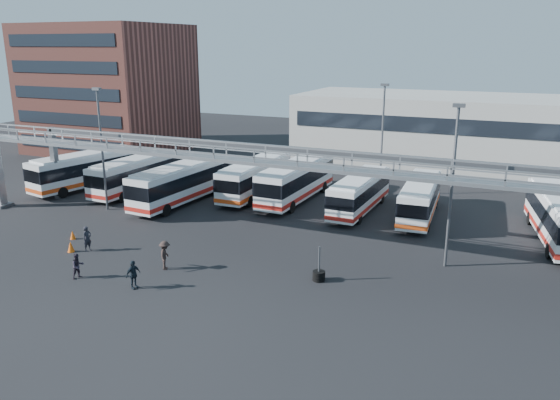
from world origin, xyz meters
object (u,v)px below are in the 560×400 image
at_px(bus_6, 420,198).
at_px(cone_left, 71,247).
at_px(light_pole_left, 102,143).
at_px(bus_4, 296,179).
at_px(bus_0, 87,169).
at_px(pedestrian_c, 165,255).
at_px(tire_stack, 319,275).
at_px(pedestrian_b, 78,266).
at_px(light_pole_back, 382,134).
at_px(bus_1, 137,173).
at_px(bus_5, 360,192).
at_px(light_pole_mid, 453,178).
at_px(pedestrian_a, 87,239).
at_px(pedestrian_d, 133,275).
at_px(cone_right, 73,235).
at_px(bus_2, 181,182).
at_px(bus_3, 255,177).
at_px(bus_8, 559,216).

relative_size(bus_6, cone_left, 13.79).
xyz_separation_m(light_pole_left, bus_4, (13.61, 9.16, -3.79)).
relative_size(bus_0, cone_left, 15.78).
xyz_separation_m(pedestrian_c, tire_stack, (9.34, 2.27, -0.56)).
height_order(pedestrian_c, tire_stack, tire_stack).
bearing_deg(pedestrian_b, bus_6, -19.56).
distance_m(light_pole_back, bus_1, 23.14).
bearing_deg(bus_1, bus_0, -169.64).
distance_m(light_pole_left, cone_left, 11.23).
distance_m(bus_5, tire_stack, 14.67).
height_order(light_pole_mid, pedestrian_a, light_pole_mid).
height_order(pedestrian_b, pedestrian_d, pedestrian_d).
bearing_deg(tire_stack, bus_4, 116.86).
bearing_deg(light_pole_mid, bus_0, 170.17).
xyz_separation_m(pedestrian_b, cone_right, (-5.38, 5.06, -0.46)).
distance_m(pedestrian_a, cone_right, 3.03).
bearing_deg(bus_5, tire_stack, -81.43).
bearing_deg(bus_2, cone_left, -87.25).
bearing_deg(bus_4, pedestrian_d, -92.48).
xyz_separation_m(cone_left, tire_stack, (16.94, 2.44, -0.01)).
xyz_separation_m(bus_4, bus_5, (6.12, -0.99, -0.24)).
distance_m(bus_3, bus_6, 15.09).
distance_m(bus_3, tire_stack, 19.51).
relative_size(pedestrian_b, cone_right, 2.43).
bearing_deg(cone_right, pedestrian_d, -27.53).
xyz_separation_m(bus_3, cone_right, (-6.80, -15.88, -1.51)).
relative_size(pedestrian_d, tire_stack, 0.79).
bearing_deg(bus_2, bus_0, 179.61).
distance_m(light_pole_left, pedestrian_d, 17.52).
xyz_separation_m(bus_8, cone_left, (-30.08, -15.65, -1.53)).
distance_m(bus_0, pedestrian_a, 17.87).
relative_size(bus_4, bus_8, 1.00).
distance_m(pedestrian_d, cone_right, 10.55).
height_order(pedestrian_c, cone_left, pedestrian_c).
bearing_deg(pedestrian_d, light_pole_mid, -43.76).
xyz_separation_m(bus_6, pedestrian_a, (-19.21, -16.59, -0.83)).
height_order(light_pole_back, cone_right, light_pole_back).
relative_size(bus_0, bus_8, 1.01).
relative_size(bus_0, bus_5, 1.15).
distance_m(bus_2, cone_right, 11.30).
height_order(bus_3, pedestrian_d, bus_3).
bearing_deg(cone_left, pedestrian_d, -20.94).
bearing_deg(bus_4, bus_3, -177.01).
bearing_deg(pedestrian_a, cone_right, 71.85).
relative_size(light_pole_mid, pedestrian_c, 5.53).
relative_size(light_pole_left, bus_6, 0.99).
height_order(bus_3, cone_left, bus_3).
height_order(bus_1, tire_stack, bus_1).
distance_m(light_pole_back, bus_0, 28.36).
height_order(bus_1, bus_6, bus_1).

